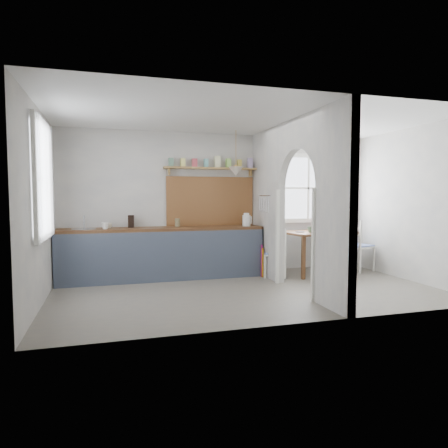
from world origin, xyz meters
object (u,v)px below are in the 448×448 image
object	(u,v)px
chair_right	(358,245)
kettle	(246,220)
chair_left	(275,253)
dining_table	(317,252)
vase	(318,225)

from	to	relation	value
chair_right	kettle	distance (m)	2.29
chair_left	kettle	size ratio (longest dim) A/B	3.60
dining_table	kettle	xyz separation A→B (m)	(-1.34, 0.16, 0.63)
chair_right	vase	bearing A→B (deg)	59.91
dining_table	chair_right	world-z (taller)	chair_right
kettle	vase	distance (m)	1.45
chair_left	chair_right	bearing A→B (deg)	115.27
kettle	dining_table	bearing A→B (deg)	-8.44
kettle	vase	xyz separation A→B (m)	(1.44, -0.01, -0.13)
dining_table	vase	distance (m)	0.52
dining_table	chair_right	bearing A→B (deg)	-10.95
chair_right	chair_left	bearing A→B (deg)	74.58
chair_left	chair_right	world-z (taller)	chair_right
dining_table	chair_left	bearing A→B (deg)	176.57
vase	chair_left	bearing A→B (deg)	-166.68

